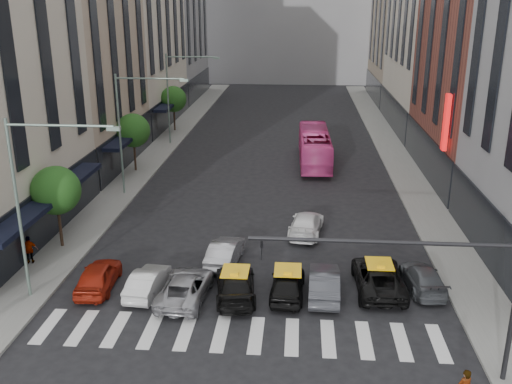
% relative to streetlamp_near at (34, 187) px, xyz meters
% --- Properties ---
extents(ground, '(160.00, 160.00, 0.00)m').
position_rel_streetlamp_near_xyz_m(ground, '(10.04, -4.00, -5.90)').
color(ground, black).
rests_on(ground, ground).
extents(sidewalk_left, '(3.00, 96.00, 0.15)m').
position_rel_streetlamp_near_xyz_m(sidewalk_left, '(-1.46, 26.00, -5.83)').
color(sidewalk_left, slate).
rests_on(sidewalk_left, ground).
extents(sidewalk_right, '(3.00, 96.00, 0.15)m').
position_rel_streetlamp_near_xyz_m(sidewalk_right, '(21.54, 26.00, -5.83)').
color(sidewalk_right, slate).
rests_on(sidewalk_right, ground).
extents(building_left_b, '(8.00, 16.00, 24.00)m').
position_rel_streetlamp_near_xyz_m(building_left_b, '(-6.96, 24.00, 6.10)').
color(building_left_b, tan).
rests_on(building_left_b, ground).
extents(building_right_b, '(8.00, 18.00, 26.00)m').
position_rel_streetlamp_near_xyz_m(building_right_b, '(27.04, 23.00, 7.10)').
color(building_right_b, brown).
rests_on(building_right_b, ground).
extents(building_right_d, '(8.00, 18.00, 28.00)m').
position_rel_streetlamp_near_xyz_m(building_right_d, '(27.04, 61.00, 8.10)').
color(building_right_d, tan).
rests_on(building_right_d, ground).
extents(tree_near, '(2.88, 2.88, 4.95)m').
position_rel_streetlamp_near_xyz_m(tree_near, '(-1.76, 6.00, -2.25)').
color(tree_near, black).
rests_on(tree_near, sidewalk_left).
extents(tree_mid, '(2.88, 2.88, 4.95)m').
position_rel_streetlamp_near_xyz_m(tree_mid, '(-1.76, 22.00, -2.25)').
color(tree_mid, black).
rests_on(tree_mid, sidewalk_left).
extents(tree_far, '(2.88, 2.88, 4.95)m').
position_rel_streetlamp_near_xyz_m(tree_far, '(-1.76, 38.00, -2.25)').
color(tree_far, black).
rests_on(tree_far, sidewalk_left).
extents(streetlamp_near, '(5.38, 0.25, 9.00)m').
position_rel_streetlamp_near_xyz_m(streetlamp_near, '(0.00, 0.00, 0.00)').
color(streetlamp_near, gray).
rests_on(streetlamp_near, sidewalk_left).
extents(streetlamp_mid, '(5.38, 0.25, 9.00)m').
position_rel_streetlamp_near_xyz_m(streetlamp_mid, '(0.00, 16.00, 0.00)').
color(streetlamp_mid, gray).
rests_on(streetlamp_mid, sidewalk_left).
extents(streetlamp_far, '(5.38, 0.25, 9.00)m').
position_rel_streetlamp_near_xyz_m(streetlamp_far, '(0.00, 32.00, 0.00)').
color(streetlamp_far, gray).
rests_on(streetlamp_far, sidewalk_left).
extents(traffic_signal, '(10.10, 0.20, 6.00)m').
position_rel_streetlamp_near_xyz_m(traffic_signal, '(17.74, -5.00, -1.43)').
color(traffic_signal, black).
rests_on(traffic_signal, ground).
extents(liberty_sign, '(0.30, 0.70, 4.00)m').
position_rel_streetlamp_near_xyz_m(liberty_sign, '(22.64, 16.00, 0.10)').
color(liberty_sign, red).
rests_on(liberty_sign, ground).
extents(car_red, '(1.93, 4.28, 1.43)m').
position_rel_streetlamp_near_xyz_m(car_red, '(2.18, 1.22, -5.19)').
color(car_red, maroon).
rests_on(car_red, ground).
extents(car_white_front, '(1.68, 3.97, 1.27)m').
position_rel_streetlamp_near_xyz_m(car_white_front, '(4.84, 0.94, -5.27)').
color(car_white_front, silver).
rests_on(car_white_front, ground).
extents(car_silver, '(2.47, 4.91, 1.33)m').
position_rel_streetlamp_near_xyz_m(car_silver, '(6.87, 0.50, -5.24)').
color(car_silver, '#95959A').
rests_on(car_silver, ground).
extents(taxi_left, '(2.56, 5.00, 1.39)m').
position_rel_streetlamp_near_xyz_m(taxi_left, '(9.34, 0.93, -5.21)').
color(taxi_left, black).
rests_on(taxi_left, ground).
extents(taxi_center, '(1.83, 4.20, 1.41)m').
position_rel_streetlamp_near_xyz_m(taxi_center, '(11.94, 1.20, -5.20)').
color(taxi_center, black).
rests_on(taxi_center, ground).
extents(car_grey_mid, '(1.63, 4.36, 1.42)m').
position_rel_streetlamp_near_xyz_m(car_grey_mid, '(13.78, 1.38, -5.19)').
color(car_grey_mid, '#36383D').
rests_on(car_grey_mid, ground).
extents(taxi_right, '(2.51, 5.24, 1.44)m').
position_rel_streetlamp_near_xyz_m(taxi_right, '(16.59, 2.23, -5.18)').
color(taxi_right, black).
rests_on(taxi_right, ground).
extents(car_grey_curb, '(2.06, 4.37, 1.23)m').
position_rel_streetlamp_near_xyz_m(car_grey_curb, '(18.90, 2.47, -5.29)').
color(car_grey_curb, '#43474C').
rests_on(car_grey_curb, ground).
extents(car_row2_left, '(1.97, 4.39, 1.40)m').
position_rel_streetlamp_near_xyz_m(car_row2_left, '(8.34, 4.67, -5.21)').
color(car_row2_left, '#9A9A9F').
rests_on(car_row2_left, ground).
extents(car_row2_right, '(2.52, 4.89, 1.36)m').
position_rel_streetlamp_near_xyz_m(car_row2_right, '(12.92, 9.34, -5.23)').
color(car_row2_right, white).
rests_on(car_row2_right, ground).
extents(bus, '(2.86, 11.21, 3.11)m').
position_rel_streetlamp_near_xyz_m(bus, '(13.74, 25.90, -4.35)').
color(bus, '#DE4190').
rests_on(bus, ground).
extents(rider, '(0.70, 0.58, 1.64)m').
position_rel_streetlamp_near_xyz_m(rider, '(18.43, -7.02, -4.22)').
color(rider, gray).
rests_on(rider, motorcycle).
extents(pedestrian_far, '(1.02, 0.61, 1.62)m').
position_rel_streetlamp_near_xyz_m(pedestrian_far, '(-2.56, 3.53, -4.94)').
color(pedestrian_far, gray).
rests_on(pedestrian_far, sidewalk_left).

